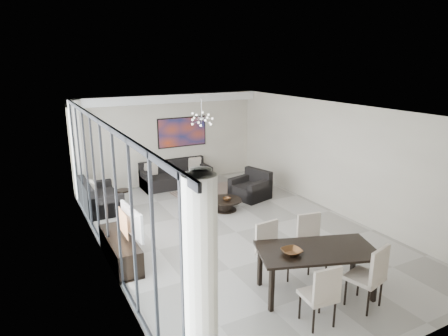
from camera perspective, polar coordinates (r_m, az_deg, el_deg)
room_shell at (r=9.29m, az=4.27°, el=-0.40°), size 6.00×9.00×2.90m
window_wall at (r=8.09m, az=-16.08°, el=-3.25°), size 0.37×8.95×2.90m
soffit at (r=12.68m, az=-7.97°, el=9.79°), size 5.98×0.40×0.26m
painting at (r=13.16m, az=-5.99°, el=5.13°), size 1.68×0.04×0.98m
chandelier at (r=11.19m, az=-3.21°, el=7.02°), size 0.66×0.66×0.71m
rug at (r=12.10m, az=-0.53°, el=-3.75°), size 2.67×2.14×0.01m
coffee_table at (r=10.81m, az=0.16°, el=-5.18°), size 0.88×0.88×0.31m
bowl_coffee at (r=10.69m, az=0.41°, el=-4.46°), size 0.24×0.24×0.07m
sofa_main at (r=12.97m, az=-6.91°, el=-1.32°), size 2.20×0.90×0.80m
loveseat at (r=11.37m, az=-17.43°, el=-4.32°), size 0.92×1.63×0.81m
armchair at (r=11.76m, az=3.87°, el=-2.97°), size 1.14×1.17×0.81m
side_table at (r=11.27m, az=-14.17°, el=-3.87°), size 0.38×0.38×0.52m
tv_console at (r=8.42m, az=-14.60°, el=-11.23°), size 0.48×1.71×0.53m
television at (r=8.19m, az=-13.71°, el=-7.59°), size 0.25×1.05×0.60m
dining_table at (r=7.14m, az=13.11°, el=-11.84°), size 2.22×1.61×0.84m
dining_chair_sw at (r=6.41m, az=13.87°, el=-16.83°), size 0.52×0.52×1.04m
dining_chair_se at (r=7.02m, az=20.33°, el=-13.89°), size 0.62×0.62×1.12m
dining_chair_nw at (r=7.51m, az=6.59°, el=-11.14°), size 0.54×0.54×1.09m
dining_chair_ne at (r=8.04m, az=12.32°, el=-9.65°), size 0.57×0.57×1.07m
bowl_dining at (r=6.84m, az=9.64°, el=-11.71°), size 0.34×0.34×0.08m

